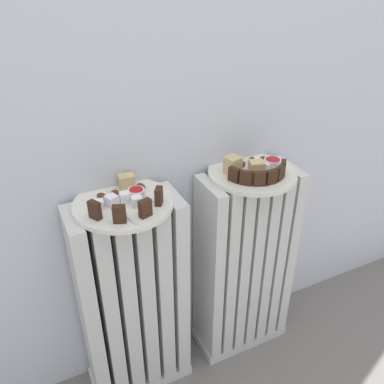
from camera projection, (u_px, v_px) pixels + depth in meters
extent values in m
cube|color=silver|center=(140.00, 370.00, 1.28)|extent=(0.30, 0.14, 0.03)
cube|color=silver|center=(88.00, 312.00, 1.07)|extent=(0.04, 0.14, 0.60)
cube|color=silver|center=(107.00, 306.00, 1.09)|extent=(0.04, 0.14, 0.60)
cube|color=silver|center=(124.00, 300.00, 1.11)|extent=(0.04, 0.14, 0.60)
cube|color=silver|center=(141.00, 295.00, 1.13)|extent=(0.04, 0.14, 0.60)
cube|color=silver|center=(158.00, 289.00, 1.15)|extent=(0.04, 0.14, 0.60)
cube|color=silver|center=(174.00, 284.00, 1.16)|extent=(0.04, 0.14, 0.60)
cube|color=silver|center=(239.00, 331.00, 1.41)|extent=(0.30, 0.14, 0.03)
cube|color=silver|center=(208.00, 273.00, 1.21)|extent=(0.03, 0.14, 0.60)
cube|color=silver|center=(221.00, 269.00, 1.22)|extent=(0.03, 0.14, 0.60)
cube|color=silver|center=(233.00, 265.00, 1.24)|extent=(0.03, 0.14, 0.60)
cube|color=silver|center=(245.00, 261.00, 1.25)|extent=(0.03, 0.14, 0.60)
cube|color=silver|center=(256.00, 257.00, 1.27)|extent=(0.03, 0.14, 0.60)
cube|color=silver|center=(267.00, 253.00, 1.29)|extent=(0.03, 0.14, 0.60)
cube|color=silver|center=(278.00, 250.00, 1.30)|extent=(0.03, 0.14, 0.60)
cylinder|color=silver|center=(123.00, 204.00, 0.96)|extent=(0.24, 0.24, 0.01)
cylinder|color=silver|center=(252.00, 173.00, 1.10)|extent=(0.24, 0.24, 0.01)
cube|color=#382114|center=(95.00, 210.00, 0.89)|extent=(0.03, 0.03, 0.04)
cube|color=#382114|center=(119.00, 214.00, 0.87)|extent=(0.03, 0.02, 0.04)
cube|color=#382114|center=(145.00, 208.00, 0.89)|extent=(0.03, 0.02, 0.04)
cube|color=#382114|center=(159.00, 196.00, 0.94)|extent=(0.03, 0.03, 0.04)
cube|color=tan|center=(127.00, 182.00, 1.01)|extent=(0.04, 0.04, 0.04)
cube|color=white|center=(125.00, 197.00, 0.95)|extent=(0.03, 0.03, 0.02)
cube|color=white|center=(112.00, 200.00, 0.94)|extent=(0.03, 0.03, 0.02)
cube|color=white|center=(137.00, 201.00, 0.94)|extent=(0.02, 0.02, 0.02)
cube|color=white|center=(99.00, 204.00, 0.93)|extent=(0.03, 0.03, 0.02)
ellipsoid|color=#4C2814|center=(141.00, 187.00, 1.00)|extent=(0.03, 0.03, 0.02)
ellipsoid|color=#4C2814|center=(102.00, 196.00, 0.96)|extent=(0.03, 0.03, 0.02)
ellipsoid|color=#4C2814|center=(114.00, 193.00, 0.98)|extent=(0.03, 0.03, 0.02)
cylinder|color=white|center=(136.00, 194.00, 0.96)|extent=(0.04, 0.04, 0.03)
cylinder|color=#B21419|center=(136.00, 192.00, 0.96)|extent=(0.03, 0.03, 0.01)
cube|color=#382114|center=(234.00, 175.00, 1.04)|extent=(0.02, 0.03, 0.04)
cube|color=#382114|center=(246.00, 178.00, 1.02)|extent=(0.03, 0.03, 0.04)
cube|color=#382114|center=(259.00, 179.00, 1.02)|extent=(0.03, 0.02, 0.04)
cube|color=#382114|center=(271.00, 177.00, 1.02)|extent=(0.03, 0.01, 0.04)
cube|color=#382114|center=(280.00, 173.00, 1.04)|extent=(0.03, 0.03, 0.04)
cube|color=#382114|center=(283.00, 168.00, 1.07)|extent=(0.03, 0.03, 0.04)
cube|color=tan|center=(233.00, 165.00, 1.07)|extent=(0.04, 0.04, 0.05)
cube|color=tan|center=(256.00, 168.00, 1.07)|extent=(0.05, 0.05, 0.04)
cube|color=white|center=(266.00, 167.00, 1.10)|extent=(0.03, 0.03, 0.02)
cube|color=white|center=(258.00, 163.00, 1.11)|extent=(0.03, 0.03, 0.02)
ellipsoid|color=#4C2814|center=(243.00, 164.00, 1.12)|extent=(0.03, 0.03, 0.01)
ellipsoid|color=#4C2814|center=(243.00, 175.00, 1.06)|extent=(0.03, 0.03, 0.02)
ellipsoid|color=#4C2814|center=(251.00, 160.00, 1.14)|extent=(0.03, 0.03, 0.01)
ellipsoid|color=#4C2814|center=(264.00, 159.00, 1.14)|extent=(0.02, 0.03, 0.02)
cylinder|color=white|center=(272.00, 163.00, 1.12)|extent=(0.05, 0.05, 0.02)
cylinder|color=#B21419|center=(273.00, 161.00, 1.11)|extent=(0.04, 0.04, 0.01)
cube|color=silver|center=(129.00, 218.00, 0.90)|extent=(0.02, 0.07, 0.00)
cube|color=silver|center=(117.00, 207.00, 0.94)|extent=(0.02, 0.03, 0.00)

